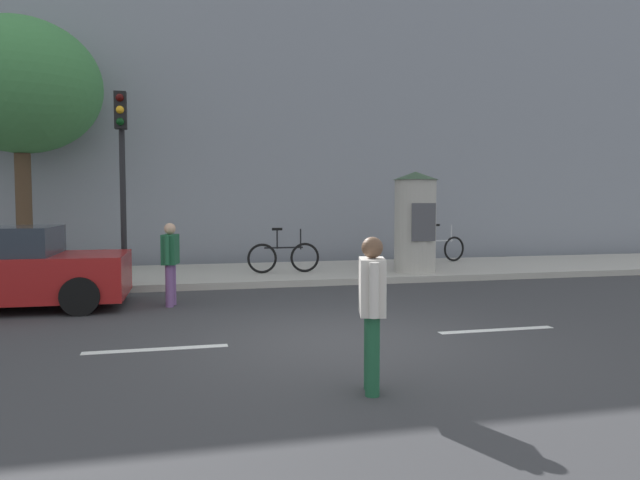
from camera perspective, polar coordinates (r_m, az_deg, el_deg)
ground_plane at (r=8.28m, az=1.76°, el=-9.41°), size 80.00×80.00×0.00m
sidewalk_curb at (r=15.04m, az=-5.44°, el=-3.21°), size 36.00×4.00×0.15m
lane_markings at (r=8.28m, az=1.76°, el=-9.38°), size 25.80×0.16×0.01m
building_backdrop at (r=20.13m, az=-7.65°, el=12.58°), size 36.00×5.00×10.00m
traffic_light at (r=13.08m, az=-18.35°, el=7.69°), size 0.24×0.45×3.95m
poster_column at (r=14.81m, az=9.05°, el=1.78°), size 1.11×1.11×2.45m
street_tree at (r=16.40m, az=-26.63°, el=12.90°), size 3.78×3.78×6.09m
pedestrian_tallest at (r=11.04m, az=-14.05°, el=-1.68°), size 0.33×0.60×1.49m
pedestrian_in_light_jacket at (r=5.88m, az=4.97°, el=-5.97°), size 0.34×0.59×1.54m
pedestrian_with_backpack at (r=16.23m, az=8.48°, el=1.32°), size 0.42×0.63×1.78m
bicycle_leaning at (r=17.36m, az=11.30°, el=-0.80°), size 1.73×0.47×1.09m
bicycle_upright at (r=14.52m, az=-3.48°, el=-1.60°), size 1.77×0.10×1.09m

